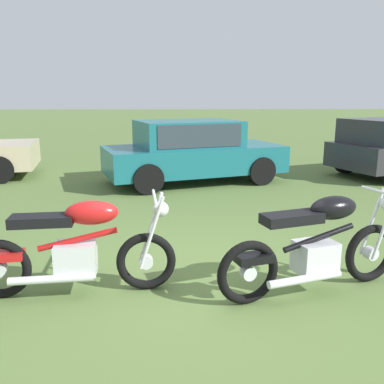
{
  "coord_description": "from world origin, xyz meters",
  "views": [
    {
      "loc": [
        -0.25,
        -4.05,
        1.97
      ],
      "look_at": [
        -0.06,
        0.69,
        0.86
      ],
      "focal_mm": 38.54,
      "sensor_mm": 36.0,
      "label": 1
    }
  ],
  "objects": [
    {
      "name": "car_teal",
      "position": [
        0.12,
        5.38,
        0.8
      ],
      "size": [
        4.38,
        2.92,
        1.43
      ],
      "rotation": [
        0.0,
        0.0,
        0.32
      ],
      "color": "#19606B",
      "rests_on": "ground"
    },
    {
      "name": "motorcycle_black",
      "position": [
        1.16,
        -0.19,
        0.49
      ],
      "size": [
        2.04,
        0.93,
        1.02
      ],
      "rotation": [
        0.0,
        0.0,
        0.3
      ],
      "color": "black",
      "rests_on": "ground"
    },
    {
      "name": "motorcycle_red",
      "position": [
        -1.25,
        -0.14,
        0.49
      ],
      "size": [
        2.05,
        0.65,
        1.02
      ],
      "rotation": [
        0.0,
        0.0,
        0.09
      ],
      "color": "black",
      "rests_on": "ground"
    },
    {
      "name": "ground_plane",
      "position": [
        0.0,
        0.0,
        0.0
      ],
      "size": [
        120.0,
        120.0,
        0.0
      ],
      "primitive_type": "plane",
      "color": "#567038"
    }
  ]
}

